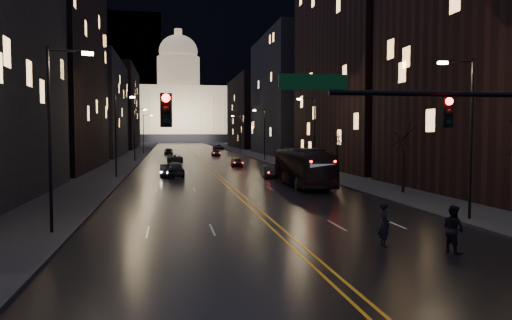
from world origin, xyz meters
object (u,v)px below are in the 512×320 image
receding_car_a (270,172)px  bus (303,167)px  traffic_signal (512,128)px  oncoming_car_a (174,170)px  oncoming_car_b (167,170)px  pedestrian_b (453,229)px  pedestrian_a (384,224)px

receding_car_a → bus: bearing=-74.5°
traffic_signal → receding_car_a: traffic_signal is taller
oncoming_car_a → receding_car_a: (10.30, -2.31, -0.18)m
oncoming_car_a → receding_car_a: oncoming_car_a is taller
oncoming_car_b → receding_car_a: (11.02, -3.00, -0.05)m
oncoming_car_a → pedestrian_b: bearing=99.6°
bus → receding_car_a: bus is taller
bus → traffic_signal: bearing=-90.4°
oncoming_car_b → receding_car_a: oncoming_car_b is taller
oncoming_car_b → oncoming_car_a: bearing=134.9°
bus → pedestrian_a: bus is taller
traffic_signal → receding_car_a: bearing=90.8°
traffic_signal → pedestrian_a: 6.85m
oncoming_car_a → pedestrian_a: (8.62, -35.22, 0.14)m
traffic_signal → oncoming_car_a: (-10.84, 40.23, -4.25)m
bus → pedestrian_b: size_ratio=6.30×
oncoming_car_b → pedestrian_a: size_ratio=2.20×
traffic_signal → oncoming_car_b: (-11.56, 40.92, -4.39)m
pedestrian_b → oncoming_car_a: bearing=1.5°
bus → oncoming_car_b: (-12.43, 11.53, -1.02)m
pedestrian_a → pedestrian_b: bearing=-121.4°
bus → pedestrian_b: 25.92m
bus → pedestrian_a: bearing=-95.9°
traffic_signal → receding_car_a: size_ratio=4.24×
pedestrian_a → bus: bearing=-5.6°
oncoming_car_a → oncoming_car_b: size_ratio=1.15×
oncoming_car_b → pedestrian_a: 37.11m
receding_car_a → pedestrian_a: (-1.68, -32.91, 0.32)m
oncoming_car_a → pedestrian_b: 38.32m
bus → oncoming_car_a: 15.98m
receding_car_a → pedestrian_b: bearing=-82.8°
traffic_signal → pedestrian_a: size_ratio=8.74×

